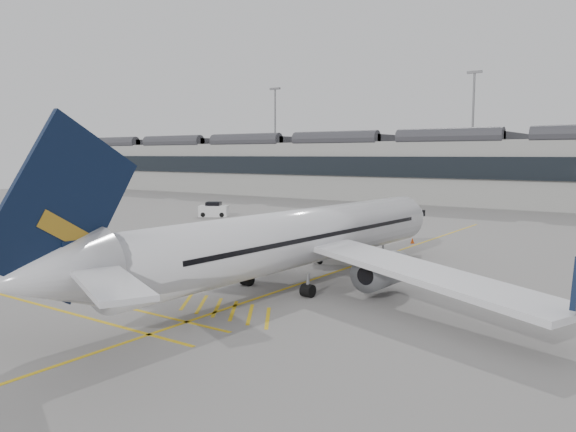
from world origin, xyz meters
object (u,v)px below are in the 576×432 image
Objects in this scene: ramp_agent_a at (308,249)px; pushback_tug at (185,255)px; belt_loader at (338,256)px; ramp_agent_b at (253,256)px; airliner_main at (294,239)px; baggage_cart_a at (243,258)px.

ramp_agent_a reaches higher than pushback_tug.
belt_loader is 6.85m from ramp_agent_b.
airliner_main is 12.08m from pushback_tug.
ramp_agent_a is at bearing 155.36° from belt_loader.
ramp_agent_b reaches higher than ramp_agent_a.
baggage_cart_a is 1.00× the size of ramp_agent_b.
ramp_agent_b is at bearing 154.93° from airliner_main.
airliner_main is at bearing -102.75° from belt_loader.
baggage_cart_a is 1.05× the size of ramp_agent_a.
baggage_cart_a is at bearing 164.85° from airliner_main.
pushback_tug is (-5.81, -1.51, -0.33)m from ramp_agent_b.
belt_loader is at bearing -57.61° from ramp_agent_a.
ramp_agent_b reaches higher than baggage_cart_a.
ramp_agent_b is at bearing 81.05° from baggage_cart_a.
belt_loader is 2.76× the size of ramp_agent_a.
ramp_agent_b is at bearing 37.32° from pushback_tug.
airliner_main is 22.84× the size of ramp_agent_a.
airliner_main is 14.54× the size of pushback_tug.
airliner_main reaches higher than pushback_tug.
airliner_main reaches higher than belt_loader.
ramp_agent_b is 0.67× the size of pushback_tug.
airliner_main is 6.61m from baggage_cart_a.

